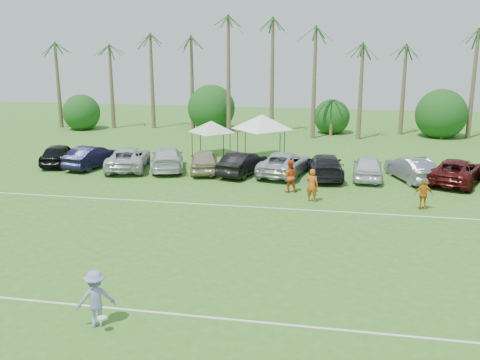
# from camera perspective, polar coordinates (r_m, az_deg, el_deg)

# --- Properties ---
(ground) EXTENTS (120.00, 120.00, 0.00)m
(ground) POSITION_cam_1_polar(r_m,az_deg,el_deg) (16.93, -15.57, -16.22)
(ground) COLOR #376F21
(ground) RESTS_ON ground
(field_lines) EXTENTS (80.00, 12.10, 0.01)m
(field_lines) POSITION_cam_1_polar(r_m,az_deg,el_deg) (23.62, -7.03, -6.76)
(field_lines) COLOR white
(field_lines) RESTS_ON ground
(palm_tree_0) EXTENTS (2.40, 2.40, 8.90)m
(palm_tree_0) POSITION_cam_1_polar(r_m,az_deg,el_deg) (58.58, -19.29, 12.59)
(palm_tree_0) COLOR brown
(palm_tree_0) RESTS_ON ground
(palm_tree_1) EXTENTS (2.40, 2.40, 9.90)m
(palm_tree_1) POSITION_cam_1_polar(r_m,az_deg,el_deg) (56.27, -14.81, 13.76)
(palm_tree_1) COLOR brown
(palm_tree_1) RESTS_ON ground
(palm_tree_2) EXTENTS (2.40, 2.40, 10.90)m
(palm_tree_2) POSITION_cam_1_polar(r_m,az_deg,el_deg) (54.34, -9.94, 14.91)
(palm_tree_2) COLOR brown
(palm_tree_2) RESTS_ON ground
(palm_tree_3) EXTENTS (2.40, 2.40, 11.90)m
(palm_tree_3) POSITION_cam_1_polar(r_m,az_deg,el_deg) (53.10, -5.77, 15.99)
(palm_tree_3) COLOR brown
(palm_tree_3) RESTS_ON ground
(palm_tree_4) EXTENTS (2.40, 2.40, 8.90)m
(palm_tree_4) POSITION_cam_1_polar(r_m,az_deg,el_deg) (52.11, -1.36, 13.24)
(palm_tree_4) COLOR brown
(palm_tree_4) RESTS_ON ground
(palm_tree_5) EXTENTS (2.40, 2.40, 9.90)m
(palm_tree_5) POSITION_cam_1_polar(r_m,az_deg,el_deg) (51.41, 3.14, 14.18)
(palm_tree_5) COLOR brown
(palm_tree_5) RESTS_ON ground
(palm_tree_6) EXTENTS (2.40, 2.40, 10.90)m
(palm_tree_6) POSITION_cam_1_polar(r_m,az_deg,el_deg) (51.03, 7.76, 15.05)
(palm_tree_6) COLOR brown
(palm_tree_6) RESTS_ON ground
(palm_tree_7) EXTENTS (2.40, 2.40, 11.90)m
(palm_tree_7) POSITION_cam_1_polar(r_m,az_deg,el_deg) (50.98, 12.46, 15.81)
(palm_tree_7) COLOR brown
(palm_tree_7) RESTS_ON ground
(palm_tree_8) EXTENTS (2.40, 2.40, 8.90)m
(palm_tree_8) POSITION_cam_1_polar(r_m,az_deg,el_deg) (51.32, 18.03, 12.55)
(palm_tree_8) COLOR brown
(palm_tree_8) RESTS_ON ground
(palm_tree_9) EXTENTS (2.40, 2.40, 9.90)m
(palm_tree_9) POSITION_cam_1_polar(r_m,az_deg,el_deg) (52.14, 23.69, 13.04)
(palm_tree_9) COLOR brown
(palm_tree_9) RESTS_ON ground
(bush_tree_0) EXTENTS (4.00, 4.00, 4.00)m
(bush_tree_0) POSITION_cam_1_polar(r_m,az_deg,el_deg) (58.42, -15.77, 7.24)
(bush_tree_0) COLOR brown
(bush_tree_0) RESTS_ON ground
(bush_tree_1) EXTENTS (4.00, 4.00, 4.00)m
(bush_tree_1) POSITION_cam_1_polar(r_m,az_deg,el_deg) (53.93, -3.19, 7.21)
(bush_tree_1) COLOR brown
(bush_tree_1) RESTS_ON ground
(bush_tree_2) EXTENTS (4.00, 4.00, 4.00)m
(bush_tree_2) POSITION_cam_1_polar(r_m,az_deg,el_deg) (52.38, 9.75, 6.81)
(bush_tree_2) COLOR brown
(bush_tree_2) RESTS_ON ground
(bush_tree_3) EXTENTS (4.00, 4.00, 4.00)m
(bush_tree_3) POSITION_cam_1_polar(r_m,az_deg,el_deg) (53.15, 20.65, 6.21)
(bush_tree_3) COLOR brown
(bush_tree_3) RESTS_ON ground
(sideline_player_a) EXTENTS (0.75, 0.58, 1.85)m
(sideline_player_a) POSITION_cam_1_polar(r_m,az_deg,el_deg) (29.58, 7.70, -0.56)
(sideline_player_a) COLOR #D55A17
(sideline_player_a) RESTS_ON ground
(sideline_player_b) EXTENTS (1.06, 0.90, 1.91)m
(sideline_player_b) POSITION_cam_1_polar(r_m,az_deg,el_deg) (31.35, 5.31, 0.42)
(sideline_player_b) COLOR #D34A17
(sideline_player_b) RESTS_ON ground
(sideline_player_c) EXTENTS (0.99, 0.49, 1.63)m
(sideline_player_c) POSITION_cam_1_polar(r_m,az_deg,el_deg) (29.55, 18.99, -1.47)
(sideline_player_c) COLOR #CA6F16
(sideline_player_c) RESTS_ON ground
(canopy_tent_left) EXTENTS (3.83, 3.83, 3.10)m
(canopy_tent_left) POSITION_cam_1_polar(r_m,az_deg,el_deg) (41.75, -3.09, 6.31)
(canopy_tent_left) COLOR black
(canopy_tent_left) RESTS_ON ground
(canopy_tent_right) EXTENTS (4.79, 4.79, 3.88)m
(canopy_tent_right) POSITION_cam_1_polar(r_m,az_deg,el_deg) (40.31, 2.38, 6.99)
(canopy_tent_right) COLOR black
(canopy_tent_right) RESTS_ON ground
(frisbee_player) EXTENTS (1.36, 1.16, 1.82)m
(frisbee_player) POSITION_cam_1_polar(r_m,az_deg,el_deg) (17.29, -15.15, -12.09)
(frisbee_player) COLOR #8487BB
(frisbee_player) RESTS_ON ground
(parked_car_0) EXTENTS (2.75, 4.82, 1.55)m
(parked_car_0) POSITION_cam_1_polar(r_m,az_deg,el_deg) (40.49, -18.73, 2.62)
(parked_car_0) COLOR black
(parked_car_0) RESTS_ON ground
(parked_car_1) EXTENTS (2.50, 4.92, 1.55)m
(parked_car_1) POSITION_cam_1_polar(r_m,az_deg,el_deg) (38.95, -15.50, 2.42)
(parked_car_1) COLOR black
(parked_car_1) RESTS_ON ground
(parked_car_2) EXTENTS (3.79, 6.01, 1.55)m
(parked_car_2) POSITION_cam_1_polar(r_m,az_deg,el_deg) (37.82, -11.84, 2.29)
(parked_car_2) COLOR silver
(parked_car_2) RESTS_ON ground
(parked_car_3) EXTENTS (3.62, 5.73, 1.55)m
(parked_car_3) POSITION_cam_1_polar(r_m,az_deg,el_deg) (37.23, -7.76, 2.28)
(parked_car_3) COLOR silver
(parked_car_3) RESTS_ON ground
(parked_car_4) EXTENTS (2.85, 4.84, 1.55)m
(parked_car_4) POSITION_cam_1_polar(r_m,az_deg,el_deg) (36.23, -3.83, 2.05)
(parked_car_4) COLOR tan
(parked_car_4) RESTS_ON ground
(parked_car_5) EXTENTS (2.81, 4.96, 1.55)m
(parked_car_5) POSITION_cam_1_polar(r_m,az_deg,el_deg) (35.46, 0.31, 1.81)
(parked_car_5) COLOR black
(parked_car_5) RESTS_ON ground
(parked_car_6) EXTENTS (3.44, 5.91, 1.55)m
(parked_car_6) POSITION_cam_1_polar(r_m,az_deg,el_deg) (35.54, 4.74, 1.78)
(parked_car_6) COLOR #AEB3BB
(parked_car_6) RESTS_ON ground
(parked_car_7) EXTENTS (2.67, 5.51, 1.55)m
(parked_car_7) POSITION_cam_1_polar(r_m,az_deg,el_deg) (35.10, 9.08, 1.49)
(parked_car_7) COLOR black
(parked_car_7) RESTS_ON ground
(parked_car_8) EXTENTS (1.95, 4.59, 1.55)m
(parked_car_8) POSITION_cam_1_polar(r_m,az_deg,el_deg) (35.24, 13.47, 1.33)
(parked_car_8) COLOR silver
(parked_car_8) RESTS_ON ground
(parked_car_9) EXTENTS (3.13, 4.97, 1.55)m
(parked_car_9) POSITION_cam_1_polar(r_m,az_deg,el_deg) (35.60, 17.81, 1.16)
(parked_car_9) COLOR slate
(parked_car_9) RESTS_ON ground
(parked_car_10) EXTENTS (4.47, 6.12, 1.55)m
(parked_car_10) POSITION_cam_1_polar(r_m,az_deg,el_deg) (35.87, 22.12, 0.88)
(parked_car_10) COLOR #440D0E
(parked_car_10) RESTS_ON ground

